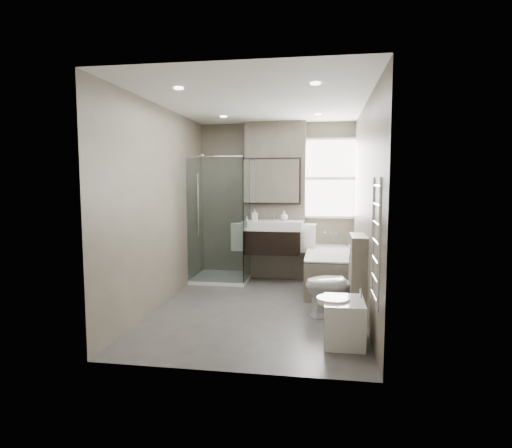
% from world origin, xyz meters
% --- Properties ---
extents(room, '(2.70, 3.90, 2.70)m').
position_xyz_m(room, '(0.00, 0.00, 1.30)').
color(room, '#474441').
rests_on(room, ground).
extents(vanity_pier, '(1.00, 0.25, 2.60)m').
position_xyz_m(vanity_pier, '(0.00, 1.77, 1.30)').
color(vanity_pier, '#655D50').
rests_on(vanity_pier, ground).
extents(vanity, '(0.95, 0.47, 0.66)m').
position_xyz_m(vanity, '(0.00, 1.43, 0.74)').
color(vanity, black).
rests_on(vanity, vanity_pier).
extents(mirror_cabinet, '(0.86, 0.08, 0.76)m').
position_xyz_m(mirror_cabinet, '(0.00, 1.61, 1.63)').
color(mirror_cabinet, black).
rests_on(mirror_cabinet, vanity_pier).
extents(towel_left, '(0.24, 0.06, 0.44)m').
position_xyz_m(towel_left, '(-0.56, 1.40, 0.72)').
color(towel_left, white).
rests_on(towel_left, vanity_pier).
extents(towel_right, '(0.24, 0.06, 0.44)m').
position_xyz_m(towel_right, '(0.56, 1.40, 0.72)').
color(towel_right, white).
rests_on(towel_right, vanity_pier).
extents(shower_enclosure, '(0.90, 0.90, 2.00)m').
position_xyz_m(shower_enclosure, '(-0.75, 1.35, 0.49)').
color(shower_enclosure, white).
rests_on(shower_enclosure, ground).
extents(bathtub, '(0.75, 1.60, 0.57)m').
position_xyz_m(bathtub, '(0.92, 1.10, 0.32)').
color(bathtub, '#655D50').
rests_on(bathtub, ground).
extents(window, '(0.98, 0.06, 1.33)m').
position_xyz_m(window, '(0.90, 1.88, 1.68)').
color(window, white).
rests_on(window, room).
extents(toilet, '(0.83, 0.59, 0.77)m').
position_xyz_m(toilet, '(0.97, -0.19, 0.38)').
color(toilet, white).
rests_on(toilet, ground).
extents(cistern_box, '(0.19, 0.55, 1.00)m').
position_xyz_m(cistern_box, '(1.21, -0.25, 0.50)').
color(cistern_box, '#655D50').
rests_on(cistern_box, ground).
extents(bidet, '(0.48, 0.55, 0.57)m').
position_xyz_m(bidet, '(1.01, -1.06, 0.23)').
color(bidet, white).
rests_on(bidet, ground).
extents(towel_radiator, '(0.03, 0.49, 1.10)m').
position_xyz_m(towel_radiator, '(1.25, -1.60, 1.12)').
color(towel_radiator, silver).
rests_on(towel_radiator, room).
extents(soap_bottle_a, '(0.08, 0.08, 0.18)m').
position_xyz_m(soap_bottle_a, '(-0.29, 1.41, 1.09)').
color(soap_bottle_a, white).
rests_on(soap_bottle_a, vanity).
extents(soap_bottle_b, '(0.12, 0.12, 0.16)m').
position_xyz_m(soap_bottle_b, '(0.17, 1.50, 1.08)').
color(soap_bottle_b, white).
rests_on(soap_bottle_b, vanity).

